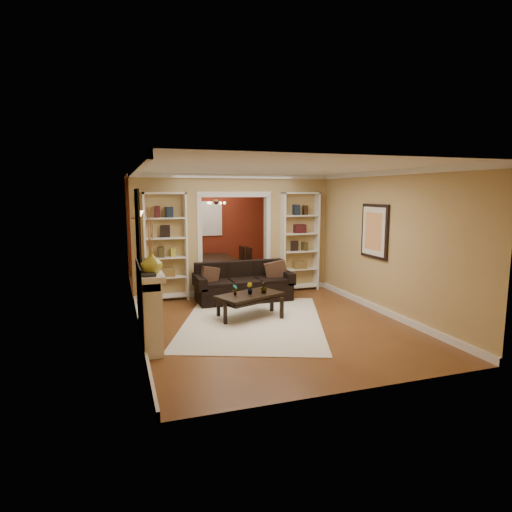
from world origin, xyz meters
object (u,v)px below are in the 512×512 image
object	(u,v)px
dining_table	(217,268)
coffee_table	(250,306)
bookshelf_right	(300,242)
bookshelf_left	(166,247)
fireplace	(150,305)
sofa	(244,282)

from	to	relation	value
dining_table	coffee_table	bearing A→B (deg)	176.23
bookshelf_right	coffee_table	bearing A→B (deg)	-134.59
bookshelf_left	fireplace	size ratio (longest dim) A/B	1.35
bookshelf_right	sofa	bearing A→B (deg)	-159.48
sofa	dining_table	distance (m)	2.40
sofa	fireplace	world-z (taller)	fireplace
bookshelf_left	dining_table	xyz separation A→B (m)	(1.53, 1.82, -0.86)
bookshelf_right	fireplace	bearing A→B (deg)	-145.20
bookshelf_left	bookshelf_right	xyz separation A→B (m)	(3.10, 0.00, 0.00)
coffee_table	fireplace	bearing A→B (deg)	178.10
coffee_table	fireplace	distance (m)	1.99
bookshelf_right	dining_table	distance (m)	2.55
sofa	fireplace	distance (m)	2.86
coffee_table	bookshelf_right	size ratio (longest dim) A/B	0.51
sofa	bookshelf_right	size ratio (longest dim) A/B	0.90
bookshelf_left	coffee_table	bearing A→B (deg)	-54.95
bookshelf_right	bookshelf_left	bearing A→B (deg)	180.00
bookshelf_right	fireplace	world-z (taller)	bookshelf_right
bookshelf_left	dining_table	distance (m)	2.52
coffee_table	bookshelf_left	xyz separation A→B (m)	(-1.29, 1.84, 0.93)
bookshelf_left	bookshelf_right	world-z (taller)	same
sofa	dining_table	bearing A→B (deg)	90.48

